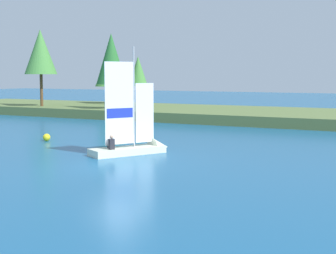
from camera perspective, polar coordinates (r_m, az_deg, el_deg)
The scene contains 8 objects.
ground_plane at distance 23.87m, azimuth -6.13°, elevation -4.46°, with size 200.00×200.00×0.00m, color #195684.
shore_bank at distance 48.08m, azimuth 11.64°, elevation 1.24°, with size 80.00×13.23×0.90m, color #5B703D.
shoreline_tree_left at distance 56.05m, azimuth -14.20°, elevation 8.21°, with size 3.44×3.44×8.17m.
shoreline_tree_midleft at distance 59.90m, azimuth -6.70°, elevation 6.42°, with size 3.24×3.24×5.87m.
shoreline_tree_centre at distance 50.48m, azimuth -6.43°, elevation 7.63°, with size 3.00×3.00×7.44m.
shoreline_tree_midright at distance 54.33m, azimuth -3.40°, elevation 6.28°, with size 2.06×2.06×5.34m.
sailboat at distance 27.75m, azimuth -3.26°, elevation -2.05°, with size 3.37×4.70×6.20m.
channel_buoy at distance 33.66m, azimuth -13.55°, elevation -1.15°, with size 0.48×0.48×0.48m, color yellow.
Camera 1 is at (13.00, -19.55, 4.30)m, focal length 53.98 mm.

